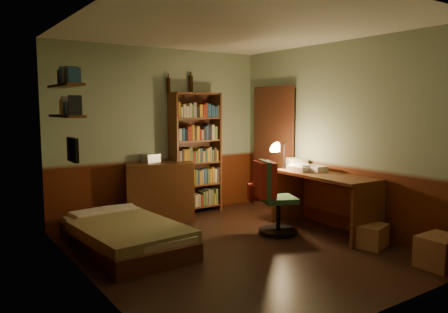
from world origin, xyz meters
TOP-DOWN VIEW (x-y plane):
  - floor at (0.00, 0.00)m, footprint 3.50×4.00m
  - ceiling at (0.00, 0.00)m, footprint 3.50×4.00m
  - wall_back at (0.00, 2.01)m, footprint 3.50×0.02m
  - wall_left at (-1.76, 0.00)m, footprint 0.02×4.00m
  - wall_right at (1.76, 0.00)m, footprint 0.02×4.00m
  - wall_front at (0.00, -2.01)m, footprint 3.50×0.02m
  - doorway at (1.72, 1.30)m, footprint 0.06×0.90m
  - door_trim at (1.69, 1.30)m, footprint 0.02×0.98m
  - bed at (-1.09, 0.78)m, footprint 1.06×1.90m
  - dresser at (-0.13, 1.76)m, footprint 1.09×0.83m
  - mini_stereo at (-0.22, 1.89)m, footprint 0.27×0.23m
  - bookshelf at (0.54, 1.85)m, footprint 0.85×0.32m
  - bottle_left at (0.13, 1.96)m, footprint 0.06×0.06m
  - bottle_right at (0.53, 1.96)m, footprint 0.07×0.07m
  - desk at (1.44, -0.07)m, footprint 0.68×1.51m
  - paper_stack at (1.62, 0.66)m, footprint 0.35×0.39m
  - desk_lamp at (1.36, 0.67)m, footprint 0.26×0.26m
  - office_chair at (0.85, 0.19)m, footprint 0.63×0.60m
  - red_jacket at (0.60, -0.03)m, footprint 0.31×0.44m
  - wall_shelf_lower at (-1.64, 1.10)m, footprint 0.20×0.90m
  - wall_shelf_upper at (-1.64, 1.10)m, footprint 0.20×0.90m
  - framed_picture at (-1.72, 0.60)m, footprint 0.04×0.32m
  - cardboard_box_a at (1.46, -1.71)m, footprint 0.45×0.37m
  - cardboard_box_b at (1.42, -0.86)m, footprint 0.46×0.42m

SIDE VIEW (x-z plane):
  - floor at x=0.00m, z-range -0.02..0.00m
  - cardboard_box_b at x=1.42m, z-range 0.00..0.28m
  - cardboard_box_a at x=1.46m, z-range 0.00..0.34m
  - bed at x=-1.09m, z-range 0.00..0.55m
  - desk at x=1.44m, z-range 0.00..0.80m
  - dresser at x=-0.13m, z-range 0.00..0.87m
  - office_chair at x=0.85m, z-range 0.00..1.01m
  - paper_stack at x=1.62m, z-range 0.80..0.93m
  - mini_stereo at x=-0.22m, z-range 0.87..1.00m
  - bookshelf at x=0.54m, z-range 0.00..1.93m
  - doorway at x=1.72m, z-range 0.00..2.00m
  - door_trim at x=1.69m, z-range -0.04..2.04m
  - desk_lamp at x=1.36m, z-range 0.80..1.45m
  - red_jacket at x=0.60m, z-range 1.01..1.48m
  - framed_picture at x=-1.72m, z-range 1.12..1.38m
  - wall_back at x=0.00m, z-range 0.00..2.60m
  - wall_left at x=-1.76m, z-range 0.00..2.60m
  - wall_right at x=1.76m, z-range 0.00..2.60m
  - wall_front at x=0.00m, z-range 0.00..2.60m
  - wall_shelf_lower at x=-1.64m, z-range 1.59..1.61m
  - wall_shelf_upper at x=-1.64m, z-range 1.94..1.96m
  - bottle_left at x=0.13m, z-range 1.93..2.15m
  - bottle_right at x=0.53m, z-range 1.93..2.20m
  - ceiling at x=0.00m, z-range 2.60..2.62m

